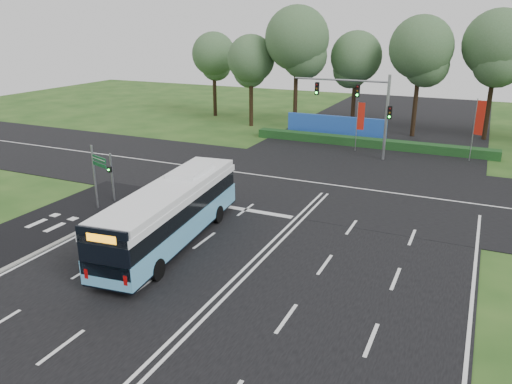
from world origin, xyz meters
TOP-DOWN VIEW (x-y plane):
  - ground at (0.00, 0.00)m, footprint 120.00×120.00m
  - road_main at (0.00, 0.00)m, footprint 20.00×120.00m
  - road_cross at (0.00, 12.00)m, footprint 120.00×14.00m
  - bike_path at (-12.50, -3.00)m, footprint 5.00×18.00m
  - kerb_strip at (-10.10, -3.00)m, footprint 0.25×18.00m
  - city_bus at (-4.65, -0.89)m, footprint 3.77×12.03m
  - pedestrian_signal at (-11.71, 2.92)m, footprint 0.26×0.41m
  - street_sign at (-11.43, 1.35)m, footprint 1.49×0.60m
  - banner_flag_mid at (-0.62, 22.47)m, footprint 0.66×0.08m
  - banner_flag_right at (8.85, 22.91)m, footprint 0.72×0.33m
  - traffic_light_gantry at (0.21, 20.50)m, footprint 8.41×0.28m
  - hedge at (0.00, 24.50)m, footprint 22.00×1.20m
  - blue_hoarding at (-4.00, 27.00)m, footprint 10.00×0.30m
  - eucalyptus_row at (1.58, 31.09)m, footprint 47.84×9.39m

SIDE VIEW (x-z plane):
  - ground at x=0.00m, z-range 0.00..0.00m
  - road_main at x=0.00m, z-range 0.00..0.04m
  - road_cross at x=0.00m, z-range 0.00..0.05m
  - bike_path at x=-12.50m, z-range 0.00..0.06m
  - kerb_strip at x=-10.10m, z-range 0.00..0.12m
  - hedge at x=0.00m, z-range 0.00..0.80m
  - blue_hoarding at x=-4.00m, z-range 0.00..2.20m
  - city_bus at x=-4.65m, z-range 0.01..3.41m
  - pedestrian_signal at x=-11.71m, z-range 0.15..3.32m
  - street_sign at x=-11.43m, z-range 0.52..4.55m
  - banner_flag_mid at x=-0.62m, z-range 0.68..5.13m
  - banner_flag_right at x=8.85m, z-range 0.76..5.93m
  - traffic_light_gantry at x=0.21m, z-range 1.16..8.16m
  - eucalyptus_row at x=1.58m, z-range 2.09..14.76m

